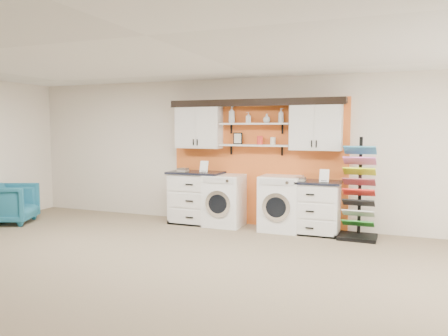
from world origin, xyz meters
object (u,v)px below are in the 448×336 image
at_px(base_cabinet_right, 313,207).
at_px(sample_rack, 358,207).
at_px(dryer, 281,203).
at_px(base_cabinet_left, 196,197).
at_px(washer, 224,200).
at_px(armchair, 11,204).

xyz_separation_m(base_cabinet_right, sample_rack, (0.77, -0.10, 0.07)).
xyz_separation_m(base_cabinet_right, dryer, (-0.58, -0.00, 0.03)).
bearing_deg(dryer, base_cabinet_left, 179.89).
bearing_deg(base_cabinet_left, washer, -0.32).
bearing_deg(base_cabinet_left, dryer, -0.11).
relative_size(washer, dryer, 0.98).
bearing_deg(dryer, base_cabinet_right, 0.33).
relative_size(washer, armchair, 1.15).
xyz_separation_m(base_cabinet_left, washer, (0.59, -0.00, -0.02)).
bearing_deg(base_cabinet_left, base_cabinet_right, 0.00).
bearing_deg(sample_rack, dryer, 177.35).
bearing_deg(base_cabinet_right, sample_rack, -7.53).
height_order(base_cabinet_left, dryer, base_cabinet_left).
xyz_separation_m(dryer, sample_rack, (1.35, -0.10, 0.04)).
relative_size(base_cabinet_right, sample_rack, 0.56).
bearing_deg(dryer, washer, 180.00).
height_order(sample_rack, armchair, sample_rack).
relative_size(dryer, sample_rack, 0.58).
distance_m(base_cabinet_right, washer, 1.67).
height_order(base_cabinet_right, sample_rack, sample_rack).
bearing_deg(sample_rack, base_cabinet_left, 179.60).
distance_m(dryer, sample_rack, 1.35).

